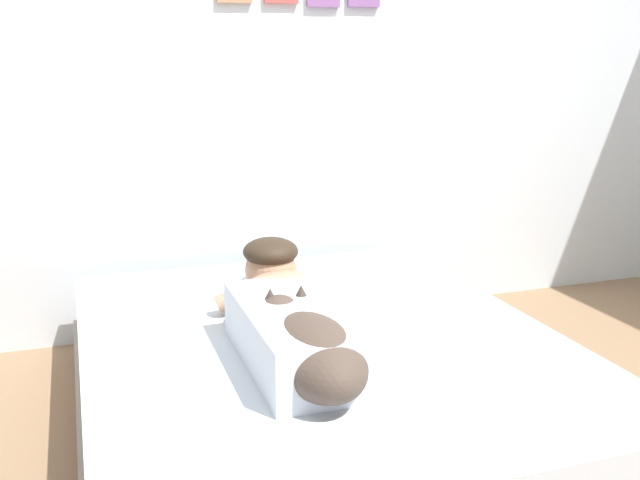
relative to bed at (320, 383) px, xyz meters
The scene contains 7 objects.
back_wall 1.58m from the bed, 76.30° to the left, with size 4.66×0.12×2.50m.
bed is the anchor object (origin of this frame).
pillow 0.52m from the bed, 79.53° to the left, with size 0.52×0.32×0.11m, color silver.
person_lying 0.30m from the bed, 144.93° to the right, with size 0.43×0.92×0.27m.
dog 0.47m from the bed, 113.40° to the right, with size 0.26×0.57×0.21m.
coffee_cup 0.55m from the bed, 68.78° to the left, with size 0.12×0.09×0.07m.
cell_phone 0.48m from the bed, 105.62° to the right, with size 0.07×0.14×0.01m, color black.
Camera 1 is at (-1.01, -1.57, 1.26)m, focal length 40.53 mm.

